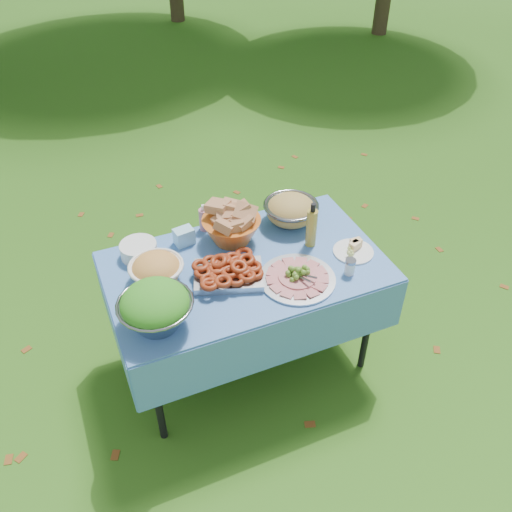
{
  "coord_description": "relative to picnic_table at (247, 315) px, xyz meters",
  "views": [
    {
      "loc": [
        -0.8,
        -2.02,
        2.64
      ],
      "look_at": [
        0.06,
        0.0,
        0.81
      ],
      "focal_mm": 38.0,
      "sensor_mm": 36.0,
      "label": 1
    }
  ],
  "objects": [
    {
      "name": "bread_bowl",
      "position": [
        0.01,
        0.23,
        0.49
      ],
      "size": [
        0.43,
        0.43,
        0.22
      ],
      "primitive_type": null,
      "rotation": [
        0.0,
        0.0,
        0.43
      ],
      "color": "#C75F1D",
      "rests_on": "picnic_table"
    },
    {
      "name": "picnic_table",
      "position": [
        0.0,
        0.0,
        0.0
      ],
      "size": [
        1.46,
        0.86,
        0.76
      ],
      "primitive_type": "cube",
      "color": "#82B1FB",
      "rests_on": "ground"
    },
    {
      "name": "wipes_box",
      "position": [
        -0.24,
        0.31,
        0.43
      ],
      "size": [
        0.11,
        0.09,
        0.09
      ],
      "primitive_type": "cube",
      "rotation": [
        0.0,
        0.0,
        0.15
      ],
      "color": "#9FDDFA",
      "rests_on": "picnic_table"
    },
    {
      "name": "oil_bottle",
      "position": [
        0.4,
        0.03,
        0.52
      ],
      "size": [
        0.08,
        0.08,
        0.27
      ],
      "primitive_type": "cylinder",
      "rotation": [
        0.0,
        0.0,
        0.4
      ],
      "color": "#AB9534",
      "rests_on": "picnic_table"
    },
    {
      "name": "cheese_plate",
      "position": [
        0.58,
        -0.13,
        0.41
      ],
      "size": [
        0.28,
        0.28,
        0.06
      ],
      "primitive_type": "cylinder",
      "rotation": [
        0.0,
        0.0,
        0.31
      ],
      "color": "white",
      "rests_on": "picnic_table"
    },
    {
      "name": "sanitizer_bottle",
      "position": [
        -0.1,
        0.39,
        0.46
      ],
      "size": [
        0.07,
        0.07,
        0.16
      ],
      "primitive_type": "cylinder",
      "rotation": [
        0.0,
        0.0,
        0.22
      ],
      "color": "#CA738A",
      "rests_on": "picnic_table"
    },
    {
      "name": "shaker",
      "position": [
        0.47,
        -0.27,
        0.43
      ],
      "size": [
        0.07,
        0.07,
        0.09
      ],
      "primitive_type": "cylinder",
      "rotation": [
        0.0,
        0.0,
        0.32
      ],
      "color": "white",
      "rests_on": "picnic_table"
    },
    {
      "name": "charcuterie_platter",
      "position": [
        0.2,
        -0.21,
        0.43
      ],
      "size": [
        0.44,
        0.44,
        0.09
      ],
      "primitive_type": "cylinder",
      "rotation": [
        0.0,
        0.0,
        -0.11
      ],
      "color": "silver",
      "rests_on": "picnic_table"
    },
    {
      "name": "ground",
      "position": [
        0.0,
        0.0,
        -0.38
      ],
      "size": [
        80.0,
        80.0,
        0.0
      ],
      "primitive_type": "plane",
      "color": "#18370A",
      "rests_on": "ground"
    },
    {
      "name": "salad_bowl",
      "position": [
        -0.54,
        -0.23,
        0.5
      ],
      "size": [
        0.44,
        0.44,
        0.23
      ],
      "primitive_type": null,
      "rotation": [
        0.0,
        0.0,
        -0.29
      ],
      "color": "gray",
      "rests_on": "picnic_table"
    },
    {
      "name": "plate_stack",
      "position": [
        -0.5,
        0.3,
        0.42
      ],
      "size": [
        0.24,
        0.24,
        0.08
      ],
      "primitive_type": "cylinder",
      "rotation": [
        0.0,
        0.0,
        -0.27
      ],
      "color": "white",
      "rests_on": "picnic_table"
    },
    {
      "name": "pasta_bowl_steel",
      "position": [
        0.39,
        0.26,
        0.46
      ],
      "size": [
        0.34,
        0.34,
        0.17
      ],
      "primitive_type": null,
      "rotation": [
        0.0,
        0.0,
        0.1
      ],
      "color": "gray",
      "rests_on": "picnic_table"
    },
    {
      "name": "pasta_bowl_white",
      "position": [
        -0.46,
        0.07,
        0.46
      ],
      "size": [
        0.28,
        0.28,
        0.15
      ],
      "primitive_type": null,
      "rotation": [
        0.0,
        0.0,
        0.02
      ],
      "color": "white",
      "rests_on": "picnic_table"
    },
    {
      "name": "fried_tray",
      "position": [
        -0.12,
        -0.06,
        0.42
      ],
      "size": [
        0.41,
        0.35,
        0.08
      ],
      "primitive_type": "cube",
      "rotation": [
        0.0,
        0.0,
        -0.33
      ],
      "color": "#AFAEB3",
      "rests_on": "picnic_table"
    }
  ]
}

